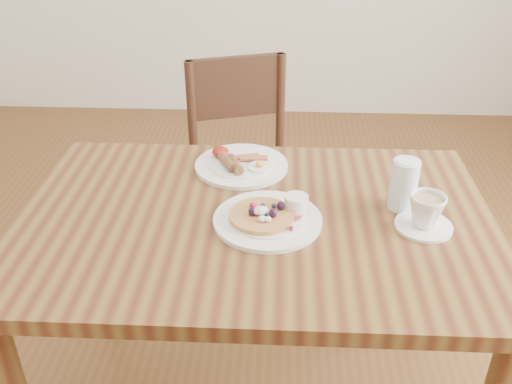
{
  "coord_description": "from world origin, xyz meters",
  "views": [
    {
      "loc": [
        0.06,
        -1.21,
        1.53
      ],
      "look_at": [
        0.0,
        0.0,
        0.82
      ],
      "focal_mm": 40.0,
      "sensor_mm": 36.0,
      "label": 1
    }
  ],
  "objects_px": {
    "teacup_saucer": "(426,213)",
    "chair_far": "(245,164)",
    "dining_table": "(256,248)",
    "breakfast_plate": "(240,164)",
    "water_glass": "(404,185)",
    "pancake_plate": "(269,217)"
  },
  "relations": [
    {
      "from": "water_glass",
      "to": "chair_far",
      "type": "bearing_deg",
      "value": 122.53
    },
    {
      "from": "chair_far",
      "to": "water_glass",
      "type": "xyz_separation_m",
      "value": [
        0.45,
        -0.71,
        0.32
      ]
    },
    {
      "from": "chair_far",
      "to": "water_glass",
      "type": "height_order",
      "value": "water_glass"
    },
    {
      "from": "breakfast_plate",
      "to": "water_glass",
      "type": "bearing_deg",
      "value": -24.46
    },
    {
      "from": "dining_table",
      "to": "water_glass",
      "type": "distance_m",
      "value": 0.41
    },
    {
      "from": "pancake_plate",
      "to": "water_glass",
      "type": "distance_m",
      "value": 0.35
    },
    {
      "from": "chair_far",
      "to": "teacup_saucer",
      "type": "height_order",
      "value": "chair_far"
    },
    {
      "from": "dining_table",
      "to": "chair_far",
      "type": "relative_size",
      "value": 1.36
    },
    {
      "from": "teacup_saucer",
      "to": "water_glass",
      "type": "xyz_separation_m",
      "value": [
        -0.04,
        0.09,
        0.03
      ]
    },
    {
      "from": "dining_table",
      "to": "chair_far",
      "type": "bearing_deg",
      "value": 95.98
    },
    {
      "from": "breakfast_plate",
      "to": "water_glass",
      "type": "xyz_separation_m",
      "value": [
        0.43,
        -0.2,
        0.06
      ]
    },
    {
      "from": "dining_table",
      "to": "pancake_plate",
      "type": "bearing_deg",
      "value": -35.97
    },
    {
      "from": "breakfast_plate",
      "to": "dining_table",
      "type": "bearing_deg",
      "value": -76.96
    },
    {
      "from": "teacup_saucer",
      "to": "pancake_plate",
      "type": "bearing_deg",
      "value": 178.99
    },
    {
      "from": "chair_far",
      "to": "teacup_saucer",
      "type": "xyz_separation_m",
      "value": [
        0.49,
        -0.8,
        0.3
      ]
    },
    {
      "from": "pancake_plate",
      "to": "breakfast_plate",
      "type": "bearing_deg",
      "value": 108.36
    },
    {
      "from": "chair_far",
      "to": "breakfast_plate",
      "type": "bearing_deg",
      "value": 74.42
    },
    {
      "from": "dining_table",
      "to": "water_glass",
      "type": "bearing_deg",
      "value": 9.27
    },
    {
      "from": "teacup_saucer",
      "to": "chair_far",
      "type": "bearing_deg",
      "value": 121.57
    },
    {
      "from": "breakfast_plate",
      "to": "water_glass",
      "type": "relative_size",
      "value": 2.03
    },
    {
      "from": "dining_table",
      "to": "pancake_plate",
      "type": "xyz_separation_m",
      "value": [
        0.03,
        -0.02,
        0.11
      ]
    },
    {
      "from": "dining_table",
      "to": "teacup_saucer",
      "type": "relative_size",
      "value": 8.57
    }
  ]
}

